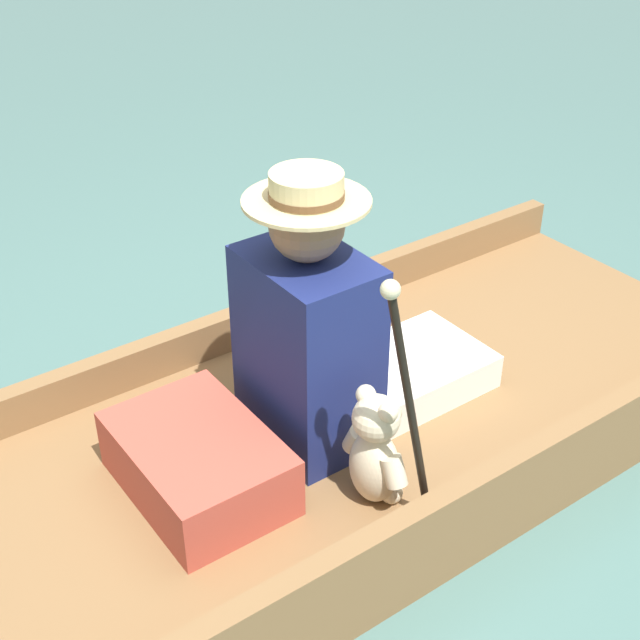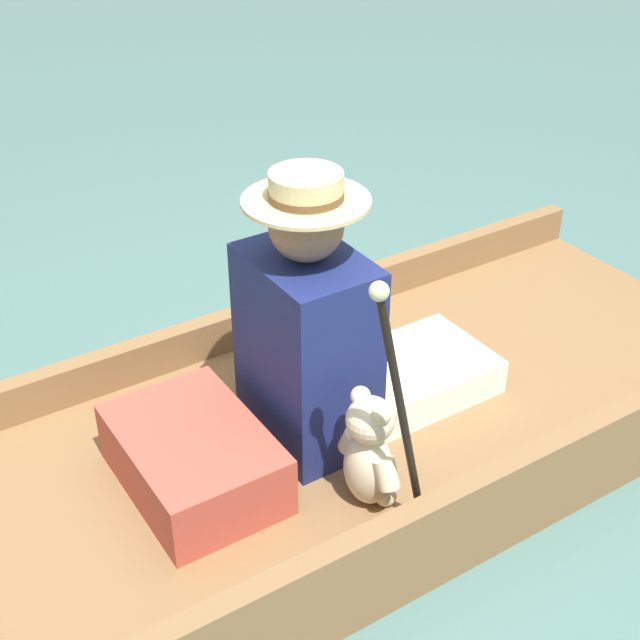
# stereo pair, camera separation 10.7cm
# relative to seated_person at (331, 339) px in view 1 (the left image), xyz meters

# --- Properties ---
(ground_plane) EXTENTS (16.00, 16.00, 0.00)m
(ground_plane) POSITION_rel_seated_person_xyz_m (-0.00, 0.02, -0.45)
(ground_plane) COLOR #476B66
(punt_boat) EXTENTS (1.09, 2.80, 0.29)m
(punt_boat) POSITION_rel_seated_person_xyz_m (-0.00, 0.02, -0.36)
(punt_boat) COLOR brown
(punt_boat) RESTS_ON ground_plane
(seat_cushion) EXTENTS (0.49, 0.34, 0.18)m
(seat_cushion) POSITION_rel_seated_person_xyz_m (0.02, -0.44, -0.20)
(seat_cushion) COLOR #B24738
(seat_cushion) RESTS_ON punt_boat
(seated_person) EXTENTS (0.37, 0.77, 0.80)m
(seated_person) POSITION_rel_seated_person_xyz_m (0.00, 0.00, 0.00)
(seated_person) COLOR white
(seated_person) RESTS_ON punt_boat
(teddy_bear) EXTENTS (0.24, 0.14, 0.34)m
(teddy_bear) POSITION_rel_seated_person_xyz_m (0.31, -0.09, -0.13)
(teddy_bear) COLOR beige
(teddy_bear) RESTS_ON punt_boat
(wine_glass) EXTENTS (0.11, 0.11, 0.14)m
(wine_glass) POSITION_rel_seated_person_xyz_m (-0.38, 0.34, -0.19)
(wine_glass) COLOR silver
(wine_glass) RESTS_ON punt_boat
(walking_cane) EXTENTS (0.04, 0.20, 0.74)m
(walking_cane) POSITION_rel_seated_person_xyz_m (0.44, -0.11, 0.15)
(walking_cane) COLOR black
(walking_cane) RESTS_ON punt_boat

